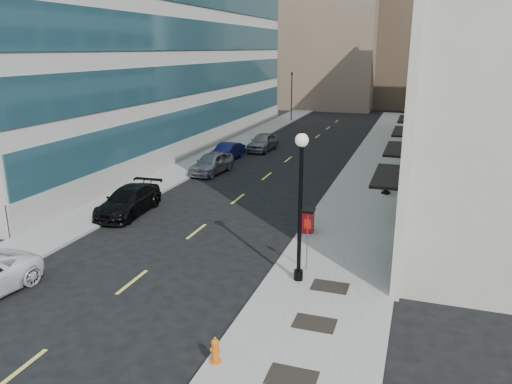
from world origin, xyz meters
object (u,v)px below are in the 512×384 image
Objects in this scene: traffic_signal at (292,75)px; car_grey_sedan at (263,142)px; fire_hydrant at (215,350)px; sign_post at (307,235)px; car_black_pickup at (129,201)px; lamppost at (300,195)px; urn_planter at (386,186)px; car_silver_sedan at (211,163)px; trash_bin at (307,219)px; car_blue_sedan at (227,152)px.

traffic_signal reaches higher than car_grey_sedan.
traffic_signal is 8.72× the size of fire_hydrant.
fire_hydrant is 0.34× the size of sign_post.
lamppost reaches higher than car_black_pickup.
lamppost reaches higher than urn_planter.
car_silver_sedan reaches higher than trash_bin.
lamppost is at bearing -66.74° from car_grey_sedan.
car_grey_sedan is at bearing -83.10° from traffic_signal.
traffic_signal reaches higher than fire_hydrant.
car_grey_sedan is at bearing 111.35° from trash_bin.
lamppost is (11.10, -20.27, 2.97)m from car_blue_sedan.
lamppost reaches higher than sign_post.
car_blue_sedan reaches higher than fire_hydrant.
car_silver_sedan is at bearing 171.39° from urn_planter.
car_silver_sedan is at bearing -76.64° from car_blue_sedan.
car_black_pickup is 1.23× the size of car_blue_sedan.
sign_post reaches higher than urn_planter.
lamppost is at bearing 57.86° from fire_hydrant.
sign_post is at bearing 58.36° from fire_hydrant.
car_blue_sedan is 14.97m from urn_planter.
urn_planter is (13.40, -6.67, -0.04)m from car_blue_sedan.
car_blue_sedan reaches higher than urn_planter.
lamppost is 7.29× the size of urn_planter.
traffic_signal is 1.35× the size of car_black_pickup.
car_grey_sedan is at bearing 110.80° from lamppost.
trash_bin is (10.20, -14.89, 0.10)m from car_blue_sedan.
traffic_signal is 1.67× the size of car_blue_sedan.
car_blue_sedan is 5.22× the size of fire_hydrant.
car_grey_sedan is at bearing 82.66° from fire_hydrant.
sign_post reaches higher than car_black_pickup.
lamppost reaches higher than car_silver_sedan.
car_silver_sedan reaches higher than fire_hydrant.
sign_post is at bearing -24.81° from car_black_pickup.
car_blue_sedan is at bearing 118.71° from lamppost.
sign_post reaches higher than car_grey_sedan.
fire_hydrant is (9.45, -21.54, -0.24)m from car_silver_sedan.
sign_post is (1.10, 6.97, 1.14)m from fire_hydrant.
urn_planter is at bearing 57.78° from fire_hydrant.
lamppost reaches higher than car_blue_sedan.
lamppost reaches higher than trash_bin.
fire_hydrant is 7.14m from sign_post.
traffic_signal is at bearing 105.01° from lamppost.
car_black_pickup reaches higher than fire_hydrant.
car_grey_sedan is 5.74× the size of fire_hydrant.
sign_post is (10.55, -14.57, 0.89)m from car_silver_sedan.
car_grey_sedan is (0.95, 9.47, -0.00)m from car_silver_sedan.
trash_bin is 1.45× the size of urn_planter.
traffic_signal is at bearing 98.00° from car_silver_sedan.
lamppost is 14.12m from urn_planter.
traffic_signal is at bearing 103.45° from trash_bin.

